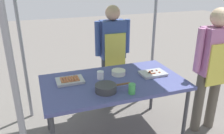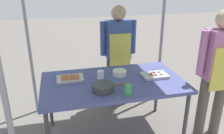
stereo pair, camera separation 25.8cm
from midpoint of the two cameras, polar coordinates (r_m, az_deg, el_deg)
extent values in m
cube|color=#4C518C|center=(2.60, 3.10, -3.93)|extent=(1.60, 0.90, 0.04)
cylinder|color=#3F3F44|center=(2.78, 20.53, -12.53)|extent=(0.04, 0.04, 0.71)
cylinder|color=#3F3F44|center=(3.03, -12.92, -8.56)|extent=(0.04, 0.04, 0.71)
cylinder|color=#3F3F44|center=(3.35, 13.32, -5.54)|extent=(0.04, 0.04, 0.71)
cylinder|color=gray|center=(1.62, -21.61, -5.13)|extent=(0.04, 0.04, 2.32)
cylinder|color=gray|center=(3.13, -18.22, 7.84)|extent=(0.04, 0.04, 2.32)
cylinder|color=gray|center=(3.53, 14.60, 9.66)|extent=(0.04, 0.04, 2.32)
cube|color=#ADADB2|center=(2.63, -7.65, -3.14)|extent=(0.29, 0.21, 0.02)
cube|color=#ADADB2|center=(2.62, -7.67, -2.82)|extent=(0.30, 0.22, 0.01)
cylinder|color=#B7663D|center=(2.61, -9.62, -2.85)|extent=(0.03, 0.14, 0.03)
cylinder|color=#B7663D|center=(2.61, -8.97, -2.79)|extent=(0.03, 0.14, 0.03)
cylinder|color=#B7663D|center=(2.61, -8.32, -2.73)|extent=(0.03, 0.14, 0.03)
cylinder|color=#B7663D|center=(2.62, -7.68, -2.67)|extent=(0.03, 0.14, 0.03)
cylinder|color=#B7663D|center=(2.62, -7.03, -2.62)|extent=(0.03, 0.14, 0.03)
cylinder|color=#B7663D|center=(2.62, -6.39, -2.56)|extent=(0.03, 0.14, 0.03)
cylinder|color=#B7663D|center=(2.63, -5.75, -2.50)|extent=(0.03, 0.14, 0.03)
cube|color=#ADADB2|center=(2.77, 13.22, -2.21)|extent=(0.29, 0.20, 0.02)
cube|color=#ADADB2|center=(2.76, 13.25, -1.91)|extent=(0.31, 0.21, 0.01)
cylinder|color=tan|center=(2.73, 13.59, -2.12)|extent=(0.20, 0.01, 0.01)
cube|color=brown|center=(2.73, 13.64, -2.12)|extent=(0.02, 0.02, 0.02)
cube|color=brown|center=(2.73, 13.35, -2.15)|extent=(0.02, 0.02, 0.02)
cube|color=brown|center=(2.76, 14.83, -1.98)|extent=(0.02, 0.02, 0.02)
cube|color=brown|center=(2.71, 12.83, -2.21)|extent=(0.02, 0.02, 0.02)
cylinder|color=tan|center=(2.76, 13.26, -1.83)|extent=(0.20, 0.01, 0.01)
cube|color=brown|center=(2.74, 12.25, -1.94)|extent=(0.02, 0.02, 0.02)
cube|color=brown|center=(2.74, 12.52, -1.91)|extent=(0.02, 0.02, 0.02)
cube|color=brown|center=(2.74, 12.26, -1.94)|extent=(0.02, 0.02, 0.02)
cube|color=brown|center=(2.74, 12.28, -1.94)|extent=(0.02, 0.02, 0.02)
cylinder|color=tan|center=(2.79, 12.94, -1.55)|extent=(0.20, 0.01, 0.01)
cube|color=brown|center=(2.78, 12.49, -1.60)|extent=(0.02, 0.02, 0.02)
cube|color=brown|center=(2.82, 14.22, -1.41)|extent=(0.02, 0.02, 0.02)
cube|color=brown|center=(2.79, 13.11, -1.53)|extent=(0.02, 0.02, 0.02)
cube|color=brown|center=(2.79, 13.05, -1.53)|extent=(0.02, 0.02, 0.02)
cylinder|color=#38383A|center=(2.35, 0.79, -5.29)|extent=(0.22, 0.22, 0.08)
cylinder|color=brown|center=(2.39, 5.26, -4.44)|extent=(0.16, 0.02, 0.02)
cylinder|color=#386B33|center=(2.33, 0.80, -4.65)|extent=(0.21, 0.21, 0.01)
cylinder|color=silver|center=(2.74, 4.61, -1.49)|extent=(0.17, 0.17, 0.06)
cylinder|color=#3F994C|center=(2.29, 7.30, -5.74)|extent=(0.07, 0.07, 0.11)
cylinder|color=white|center=(2.64, -0.07, -1.97)|extent=(0.08, 0.08, 0.09)
cylinder|color=#333842|center=(3.43, 1.85, -3.77)|extent=(0.12, 0.12, 0.76)
cylinder|color=#333842|center=(3.49, 5.34, -3.39)|extent=(0.12, 0.12, 0.76)
cube|color=#384C8C|center=(3.24, 3.88, 6.85)|extent=(0.34, 0.20, 0.54)
cube|color=#D8CC4C|center=(3.18, 4.40, 4.01)|extent=(0.30, 0.02, 0.48)
cylinder|color=#384C8C|center=(3.18, 0.07, 7.09)|extent=(0.08, 0.08, 0.48)
cylinder|color=#384C8C|center=(3.31, 7.56, 7.48)|extent=(0.08, 0.08, 0.48)
sphere|color=tan|center=(3.17, 4.05, 13.36)|extent=(0.21, 0.21, 0.21)
cylinder|color=#595147|center=(3.02, 23.93, -9.35)|extent=(0.12, 0.12, 0.78)
cylinder|color=#595147|center=(3.15, 27.17, -8.61)|extent=(0.12, 0.12, 0.78)
cube|color=#B26B9E|center=(2.83, 27.74, 2.82)|extent=(0.34, 0.20, 0.55)
cube|color=#D8CC4C|center=(2.80, 28.67, -0.59)|extent=(0.30, 0.02, 0.50)
cylinder|color=#B26B9E|center=(2.69, 24.27, 3.12)|extent=(0.08, 0.08, 0.50)
camera|label=1|loc=(0.13, -87.14, 1.13)|focal=36.57mm
camera|label=2|loc=(0.13, 92.86, -1.13)|focal=36.57mm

